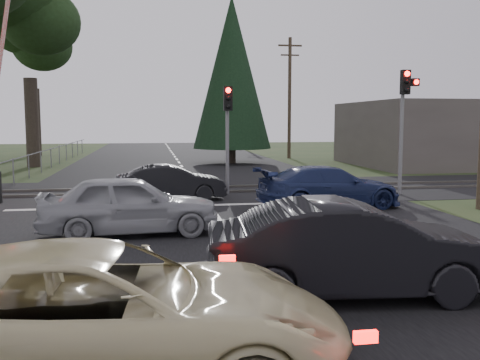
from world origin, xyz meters
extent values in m
plane|color=#243819|center=(0.00, 0.00, 0.00)|extent=(120.00, 120.00, 0.00)
cube|color=black|center=(0.00, 10.00, 0.01)|extent=(14.00, 100.00, 0.01)
cube|color=black|center=(0.00, 12.00, 0.01)|extent=(120.00, 8.00, 0.01)
cube|color=silver|center=(0.00, 8.20, 0.01)|extent=(13.00, 0.35, 0.00)
cube|color=#59544C|center=(0.00, 11.20, 0.05)|extent=(120.00, 0.12, 0.10)
cube|color=#59544C|center=(0.00, 12.80, 0.05)|extent=(120.00, 0.12, 0.10)
cylinder|color=slate|center=(7.50, 9.60, 1.90)|extent=(0.14, 0.14, 3.80)
cube|color=black|center=(7.50, 9.42, 4.25)|extent=(0.32, 0.24, 0.90)
sphere|color=#FF0C07|center=(7.50, 9.29, 4.55)|extent=(0.20, 0.20, 0.20)
sphere|color=black|center=(7.50, 9.29, 4.25)|extent=(0.18, 0.18, 0.18)
sphere|color=black|center=(7.50, 9.29, 3.95)|extent=(0.18, 0.18, 0.18)
cube|color=black|center=(7.88, 9.42, 4.25)|extent=(0.28, 0.22, 0.28)
sphere|color=#FF0C07|center=(7.88, 9.30, 4.25)|extent=(0.18, 0.18, 0.18)
cylinder|color=slate|center=(1.00, 10.80, 1.60)|extent=(0.14, 0.14, 3.20)
cube|color=black|center=(1.00, 10.62, 3.65)|extent=(0.32, 0.24, 0.90)
sphere|color=#FF0C07|center=(1.00, 10.49, 3.95)|extent=(0.20, 0.20, 0.20)
sphere|color=black|center=(1.00, 10.49, 3.65)|extent=(0.18, 0.18, 0.18)
sphere|color=black|center=(1.00, 10.49, 3.35)|extent=(0.18, 0.18, 0.18)
cylinder|color=#4C3D2D|center=(8.50, 30.00, 4.50)|extent=(0.26, 0.26, 9.00)
cube|color=#4C3D2D|center=(8.50, 30.00, 8.40)|extent=(1.80, 0.12, 0.12)
cube|color=#4C3D2D|center=(8.50, 30.00, 7.70)|extent=(1.40, 0.10, 0.10)
cylinder|color=#4C3D2D|center=(8.50, 55.00, 4.50)|extent=(0.26, 0.26, 9.00)
cube|color=#4C3D2D|center=(8.50, 55.00, 8.40)|extent=(1.80, 0.12, 0.12)
cube|color=#4C3D2D|center=(8.50, 55.00, 7.70)|extent=(1.40, 0.10, 0.10)
cylinder|color=#473D33|center=(-9.00, 25.00, 2.70)|extent=(0.80, 0.80, 5.40)
ellipsoid|color=#1F3216|center=(-9.00, 25.00, 9.60)|extent=(6.00, 6.00, 7.20)
cylinder|color=#473D33|center=(-11.00, 36.00, 2.70)|extent=(0.80, 0.80, 5.40)
ellipsoid|color=#1F3216|center=(-11.00, 36.00, 9.60)|extent=(6.00, 6.00, 7.20)
cylinder|color=#473D33|center=(3.50, 26.00, 1.00)|extent=(0.50, 0.50, 2.00)
cone|color=black|center=(3.50, 26.00, 6.00)|extent=(5.20, 5.20, 10.00)
cube|color=#59514C|center=(18.00, 22.00, 2.00)|extent=(14.00, 10.00, 4.00)
imported|color=beige|center=(-2.46, -3.68, 0.74)|extent=(5.51, 2.86, 1.49)
imported|color=black|center=(1.26, -1.47, 0.77)|extent=(4.79, 2.05, 1.54)
imported|color=#94969B|center=(-2.44, 3.94, 0.75)|extent=(4.49, 2.04, 1.49)
imported|color=navy|center=(3.77, 7.00, 0.68)|extent=(4.87, 2.39, 1.36)
imported|color=black|center=(-1.21, 9.54, 0.63)|extent=(3.90, 1.57, 1.26)
camera|label=1|loc=(-1.91, -9.42, 2.81)|focal=40.00mm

